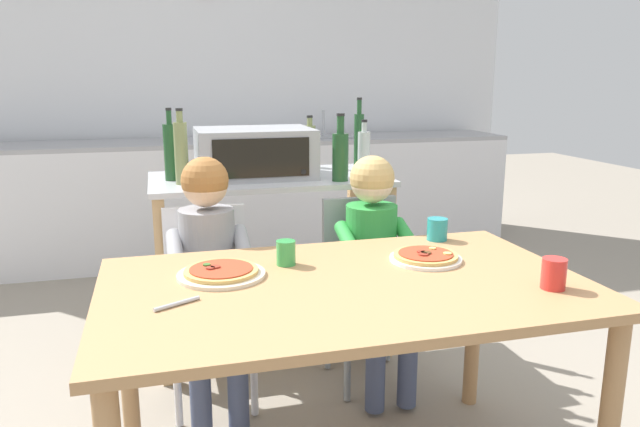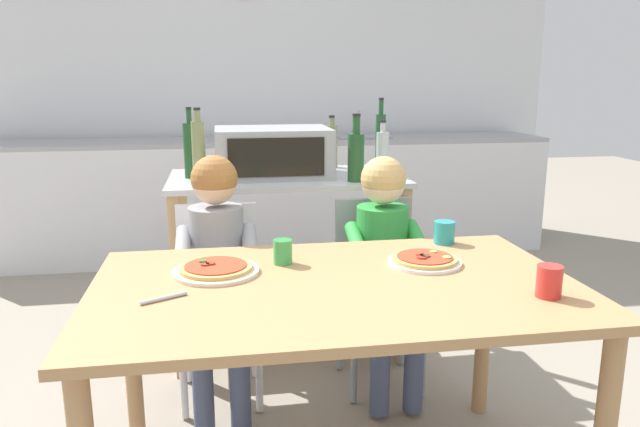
% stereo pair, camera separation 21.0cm
% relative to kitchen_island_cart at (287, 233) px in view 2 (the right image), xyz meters
% --- Properties ---
extents(ground_plane, '(12.75, 12.75, 0.00)m').
position_rel_kitchen_island_cart_xyz_m(ground_plane, '(0.02, 0.12, -0.59)').
color(ground_plane, gray).
extents(back_wall_tiled, '(4.79, 0.14, 2.70)m').
position_rel_kitchen_island_cart_xyz_m(back_wall_tiled, '(0.02, 2.09, 0.76)').
color(back_wall_tiled, silver).
rests_on(back_wall_tiled, ground).
extents(kitchen_counter, '(4.31, 0.60, 1.09)m').
position_rel_kitchen_island_cart_xyz_m(kitchen_counter, '(0.03, 1.68, -0.15)').
color(kitchen_counter, silver).
rests_on(kitchen_counter, ground).
extents(kitchen_island_cart, '(1.12, 0.62, 0.88)m').
position_rel_kitchen_island_cart_xyz_m(kitchen_island_cart, '(0.00, 0.00, 0.00)').
color(kitchen_island_cart, '#B7BABF').
rests_on(kitchen_island_cart, ground).
extents(toaster_oven, '(0.55, 0.41, 0.23)m').
position_rel_kitchen_island_cart_xyz_m(toaster_oven, '(-0.06, 0.02, 0.40)').
color(toaster_oven, '#999BA0').
rests_on(toaster_oven, kitchen_island_cart).
extents(bottle_slim_sauce, '(0.08, 0.08, 0.31)m').
position_rel_kitchen_island_cart_xyz_m(bottle_slim_sauce, '(0.30, -0.21, 0.41)').
color(bottle_slim_sauce, '#1E4723').
rests_on(bottle_slim_sauce, kitchen_island_cart).
extents(bottle_tall_green_wine, '(0.06, 0.06, 0.27)m').
position_rel_kitchen_island_cart_xyz_m(bottle_tall_green_wine, '(0.27, 0.25, 0.40)').
color(bottle_tall_green_wine, olive).
rests_on(bottle_tall_green_wine, kitchen_island_cart).
extents(bottle_brown_beer, '(0.06, 0.06, 0.34)m').
position_rel_kitchen_island_cart_xyz_m(bottle_brown_beer, '(-0.41, -0.10, 0.43)').
color(bottle_brown_beer, olive).
rests_on(bottle_brown_beer, kitchen_island_cart).
extents(bottle_squat_spirits, '(0.06, 0.06, 0.27)m').
position_rel_kitchen_island_cart_xyz_m(bottle_squat_spirits, '(0.46, -0.07, 0.40)').
color(bottle_squat_spirits, '#ADB7B2').
rests_on(bottle_squat_spirits, kitchen_island_cart).
extents(bottle_clear_vinegar, '(0.05, 0.05, 0.37)m').
position_rel_kitchen_island_cart_xyz_m(bottle_clear_vinegar, '(0.50, 0.13, 0.44)').
color(bottle_clear_vinegar, '#1E4723').
rests_on(bottle_clear_vinegar, kitchen_island_cart).
extents(bottle_dark_olive_oil, '(0.06, 0.06, 0.33)m').
position_rel_kitchen_island_cart_xyz_m(bottle_dark_olive_oil, '(-0.45, 0.02, 0.42)').
color(bottle_dark_olive_oil, '#1E4723').
rests_on(bottle_dark_olive_oil, kitchen_island_cart).
extents(dining_table, '(1.49, 0.90, 0.73)m').
position_rel_kitchen_island_cart_xyz_m(dining_table, '(0.02, -1.16, 0.05)').
color(dining_table, '#AD7F51').
rests_on(dining_table, ground).
extents(dining_chair_left, '(0.36, 0.36, 0.81)m').
position_rel_kitchen_island_cart_xyz_m(dining_chair_left, '(-0.34, -0.42, -0.11)').
color(dining_chair_left, silver).
rests_on(dining_chair_left, ground).
extents(dining_chair_right, '(0.36, 0.36, 0.81)m').
position_rel_kitchen_island_cart_xyz_m(dining_chair_right, '(0.36, -0.42, -0.11)').
color(dining_chair_right, gray).
rests_on(dining_chair_right, ground).
extents(child_in_grey_shirt, '(0.32, 0.42, 1.03)m').
position_rel_kitchen_island_cart_xyz_m(child_in_grey_shirt, '(-0.34, -0.54, 0.07)').
color(child_in_grey_shirt, '#424C6B').
rests_on(child_in_grey_shirt, ground).
extents(child_in_green_shirt, '(0.32, 0.42, 1.01)m').
position_rel_kitchen_island_cart_xyz_m(child_in_green_shirt, '(0.36, -0.54, 0.06)').
color(child_in_green_shirt, '#424C6B').
rests_on(child_in_green_shirt, ground).
extents(pizza_plate_cream, '(0.28, 0.28, 0.03)m').
position_rel_kitchen_island_cart_xyz_m(pizza_plate_cream, '(-0.34, -1.00, 0.15)').
color(pizza_plate_cream, beige).
rests_on(pizza_plate_cream, dining_table).
extents(pizza_plate_white, '(0.25, 0.25, 0.03)m').
position_rel_kitchen_island_cart_xyz_m(pizza_plate_white, '(0.36, -1.02, 0.15)').
color(pizza_plate_white, white).
rests_on(pizza_plate_white, dining_table).
extents(drinking_cup_green, '(0.07, 0.07, 0.08)m').
position_rel_kitchen_island_cart_xyz_m(drinking_cup_green, '(-0.12, -0.94, 0.18)').
color(drinking_cup_green, green).
rests_on(drinking_cup_green, dining_table).
extents(drinking_cup_red, '(0.07, 0.07, 0.09)m').
position_rel_kitchen_island_cart_xyz_m(drinking_cup_red, '(0.60, -1.38, 0.19)').
color(drinking_cup_red, red).
rests_on(drinking_cup_red, dining_table).
extents(drinking_cup_teal, '(0.08, 0.08, 0.09)m').
position_rel_kitchen_island_cart_xyz_m(drinking_cup_teal, '(0.51, -0.79, 0.18)').
color(drinking_cup_teal, teal).
rests_on(drinking_cup_teal, dining_table).
extents(serving_spoon, '(0.13, 0.08, 0.01)m').
position_rel_kitchen_island_cart_xyz_m(serving_spoon, '(-0.49, -1.22, 0.15)').
color(serving_spoon, '#B7BABF').
rests_on(serving_spoon, dining_table).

